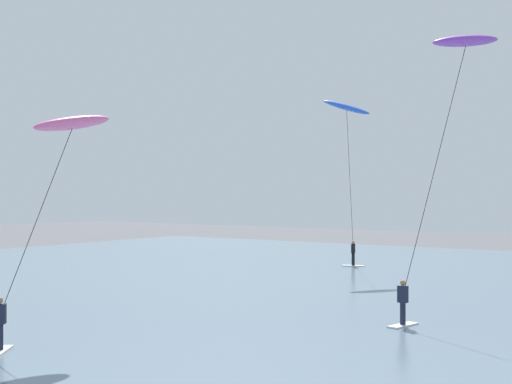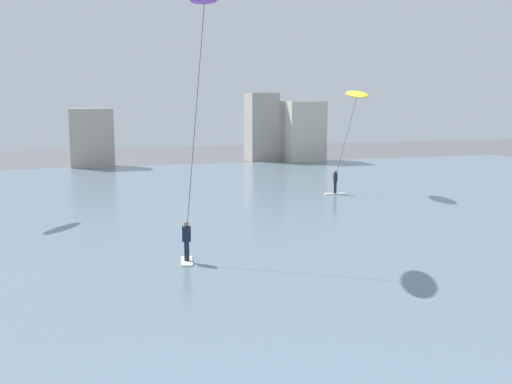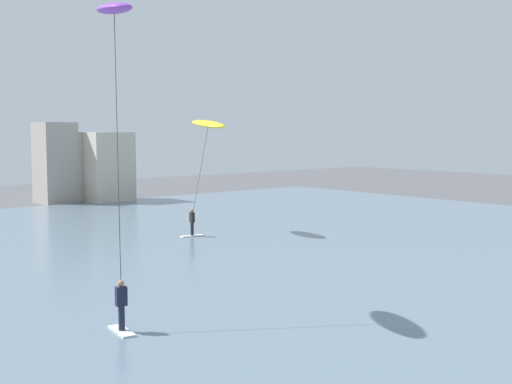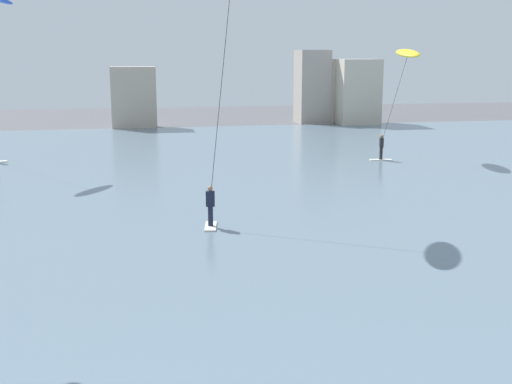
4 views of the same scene
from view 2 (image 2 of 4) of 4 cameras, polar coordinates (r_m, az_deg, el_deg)
water_bay at (r=33.38m, az=-8.92°, el=-2.37°), size 84.00×52.00×0.10m
far_shore_buildings at (r=62.12m, az=-0.85°, el=5.76°), size 25.19×5.70×7.10m
kitesurfer_purple at (r=25.93m, az=-5.05°, el=16.08°), size 2.84×5.17×10.89m
kitesurfer_yellow at (r=41.87m, az=9.42°, el=8.54°), size 3.42×3.83×7.12m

